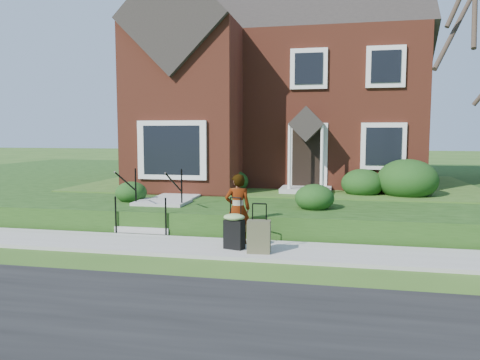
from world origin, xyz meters
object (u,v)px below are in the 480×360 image
(suitcase_olive, at_px, (259,236))
(suitcase_black, at_px, (234,229))
(front_steps, at_px, (156,211))
(woman, at_px, (238,209))

(suitcase_olive, bearing_deg, suitcase_black, 154.69)
(front_steps, bearing_deg, suitcase_black, -37.85)
(front_steps, relative_size, suitcase_black, 1.84)
(suitcase_olive, bearing_deg, front_steps, 141.35)
(woman, bearing_deg, suitcase_black, 75.51)
(suitcase_olive, bearing_deg, woman, 126.65)
(suitcase_black, xyz_separation_m, suitcase_olive, (0.57, -0.23, -0.08))
(front_steps, distance_m, suitcase_black, 3.23)
(suitcase_black, distance_m, suitcase_olive, 0.62)
(front_steps, bearing_deg, woman, -30.77)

